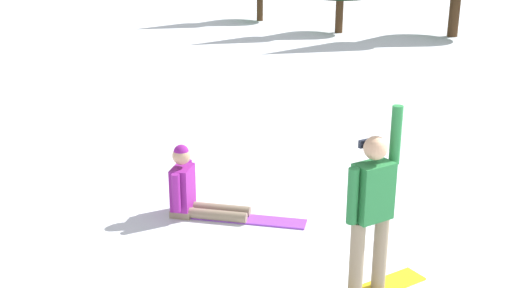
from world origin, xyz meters
name	(u,v)px	position (x,y,z in m)	size (l,w,h in m)	color
snowboarder_foreground	(371,211)	(-1.35, 0.89, 0.96)	(1.46, 0.92, 2.03)	yellow
snowboarder_midground	(195,192)	(-3.14, 3.01, 0.34)	(1.82, 0.94, 0.99)	gray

